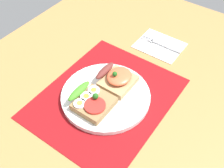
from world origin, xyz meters
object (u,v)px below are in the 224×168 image
fork (160,44)px  plate (106,96)px  sandwich_salmon (117,78)px  sandwich_egg_tomato (91,101)px  napkin (160,45)px

fork → plate: bearing=177.9°
sandwich_salmon → fork: 23.89cm
plate → sandwich_salmon: sandwich_salmon is taller
plate → sandwich_salmon: 5.87cm
sandwich_egg_tomato → fork: sandwich_egg_tomato is taller
plate → fork: size_ratio=1.70×
plate → napkin: size_ratio=1.66×
plate → fork: 29.03cm
sandwich_salmon → napkin: bearing=-2.8°
napkin → plate: bearing=177.6°
plate → fork: plate is taller
napkin → sandwich_salmon: bearing=177.2°
sandwich_egg_tomato → napkin: (34.07, -2.02, -2.90)cm
plate → sandwich_egg_tomato: size_ratio=2.37×
fork → napkin: bearing=-131.5°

